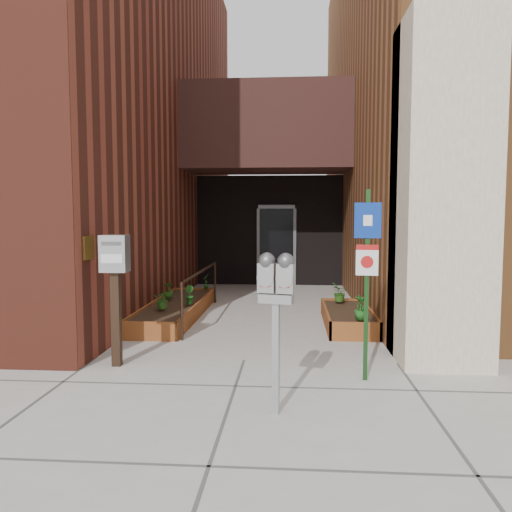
# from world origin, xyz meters

# --- Properties ---
(ground) EXTENTS (80.00, 80.00, 0.00)m
(ground) POSITION_xyz_m (0.00, 0.00, 0.00)
(ground) COLOR #9E9991
(ground) RESTS_ON ground
(architecture) EXTENTS (20.00, 14.60, 10.00)m
(architecture) POSITION_xyz_m (-0.18, 6.89, 4.98)
(architecture) COLOR maroon
(architecture) RESTS_ON ground
(planter_left) EXTENTS (0.90, 3.60, 0.30)m
(planter_left) POSITION_xyz_m (-1.55, 2.70, 0.13)
(planter_left) COLOR brown
(planter_left) RESTS_ON ground
(planter_right) EXTENTS (0.80, 2.20, 0.30)m
(planter_right) POSITION_xyz_m (1.60, 2.20, 0.13)
(planter_right) COLOR brown
(planter_right) RESTS_ON ground
(handrail) EXTENTS (0.04, 3.34, 0.90)m
(handrail) POSITION_xyz_m (-1.05, 2.65, 0.75)
(handrail) COLOR black
(handrail) RESTS_ON ground
(parking_meter) EXTENTS (0.36, 0.20, 1.57)m
(parking_meter) POSITION_xyz_m (0.48, -1.74, 1.21)
(parking_meter) COLOR #9D9EA0
(parking_meter) RESTS_ON ground
(sign_post) EXTENTS (0.30, 0.09, 2.21)m
(sign_post) POSITION_xyz_m (1.48, -0.68, 1.36)
(sign_post) COLOR #143613
(sign_post) RESTS_ON ground
(payment_dropbox) EXTENTS (0.34, 0.26, 1.67)m
(payment_dropbox) POSITION_xyz_m (-1.60, -0.34, 1.20)
(payment_dropbox) COLOR black
(payment_dropbox) RESTS_ON ground
(shrub_left_a) EXTENTS (0.35, 0.35, 0.33)m
(shrub_left_a) POSITION_xyz_m (-1.60, 1.98, 0.47)
(shrub_left_a) COLOR #2C631C
(shrub_left_a) RESTS_ON planter_left
(shrub_left_b) EXTENTS (0.26, 0.26, 0.34)m
(shrub_left_b) POSITION_xyz_m (-1.25, 2.48, 0.47)
(shrub_left_b) COLOR #1C5518
(shrub_left_b) RESTS_ON planter_left
(shrub_left_c) EXTENTS (0.23, 0.23, 0.32)m
(shrub_left_c) POSITION_xyz_m (-1.76, 3.01, 0.46)
(shrub_left_c) COLOR #275518
(shrub_left_c) RESTS_ON planter_left
(shrub_left_d) EXTENTS (0.21, 0.21, 0.34)m
(shrub_left_d) POSITION_xyz_m (-1.25, 4.30, 0.47)
(shrub_left_d) COLOR #225819
(shrub_left_d) RESTS_ON planter_left
(shrub_right_a) EXTENTS (0.21, 0.21, 0.37)m
(shrub_right_a) POSITION_xyz_m (1.70, 1.30, 0.48)
(shrub_right_a) COLOR #1D5C1A
(shrub_right_a) RESTS_ON planter_right
(shrub_right_b) EXTENTS (0.23, 0.23, 0.35)m
(shrub_right_b) POSITION_xyz_m (1.72, 1.61, 0.47)
(shrub_right_b) COLOR #25601B
(shrub_right_b) RESTS_ON planter_right
(shrub_right_c) EXTENTS (0.33, 0.33, 0.36)m
(shrub_right_c) POSITION_xyz_m (1.53, 2.90, 0.48)
(shrub_right_c) COLOR #295A19
(shrub_right_c) RESTS_ON planter_right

